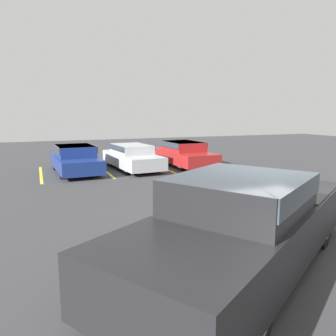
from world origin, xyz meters
TOP-DOWN VIEW (x-y plane):
  - ground_plane at (0.00, 0.00)m, footprint 60.00×60.00m
  - stall_stripe_a at (-4.26, 10.61)m, footprint 0.12×4.49m
  - stall_stripe_b at (-1.35, 10.61)m, footprint 0.12×4.49m
  - stall_stripe_c at (1.55, 10.61)m, footprint 0.12×4.49m
  - stall_stripe_d at (4.45, 10.61)m, footprint 0.12×4.49m
  - pickup_truck at (-1.00, -0.53)m, footprint 6.37×5.07m
  - parked_sedan_a at (-2.71, 10.52)m, footprint 2.03×4.40m
  - parked_sedan_b at (0.01, 10.53)m, footprint 2.10×4.67m
  - parked_sedan_c at (2.86, 10.60)m, footprint 1.97×4.66m
  - wheel_stop_curb at (2.74, 13.21)m, footprint 1.82×0.20m

SIDE VIEW (x-z plane):
  - ground_plane at x=0.00m, z-range 0.00..0.00m
  - stall_stripe_a at x=-4.26m, z-range 0.00..0.01m
  - stall_stripe_b at x=-1.35m, z-range 0.00..0.01m
  - stall_stripe_c at x=1.55m, z-range 0.00..0.01m
  - stall_stripe_d at x=4.45m, z-range 0.00..0.01m
  - wheel_stop_curb at x=2.74m, z-range 0.00..0.14m
  - parked_sedan_b at x=0.01m, z-range 0.04..1.26m
  - parked_sedan_a at x=-2.71m, z-range 0.04..1.31m
  - parked_sedan_c at x=2.86m, z-range 0.04..1.31m
  - pickup_truck at x=-1.00m, z-range 0.00..1.73m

